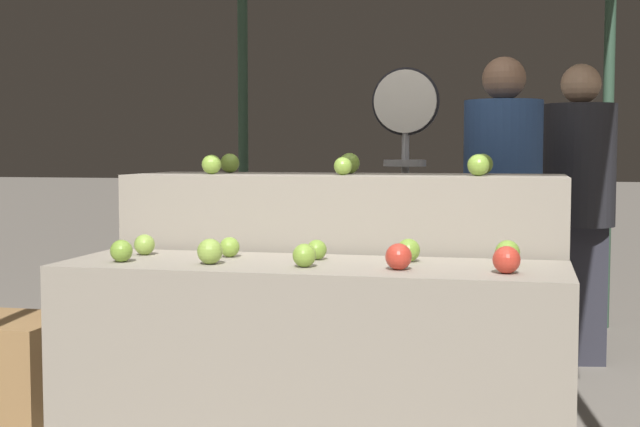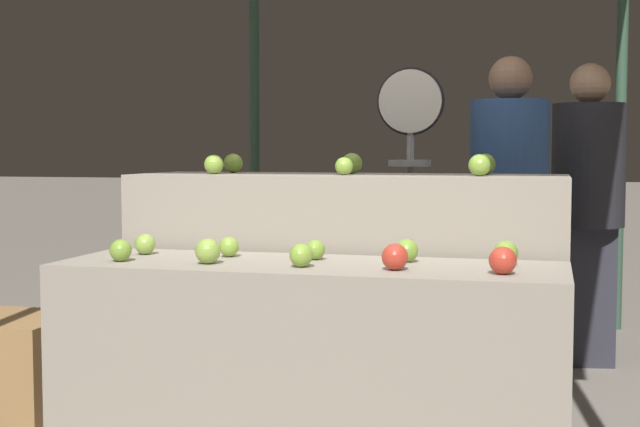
# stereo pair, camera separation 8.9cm
# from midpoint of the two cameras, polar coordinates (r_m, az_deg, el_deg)

# --- Properties ---
(display_counter_front) EXTENTS (1.74, 0.55, 0.76)m
(display_counter_front) POSITION_cam_midpoint_polar(r_m,az_deg,el_deg) (3.13, 0.14, -10.14)
(display_counter_front) COLOR gray
(display_counter_front) RESTS_ON ground_plane
(display_counter_back) EXTENTS (1.74, 0.55, 1.05)m
(display_counter_back) POSITION_cam_midpoint_polar(r_m,az_deg,el_deg) (3.67, 2.48, -5.71)
(display_counter_back) COLOR gray
(display_counter_back) RESTS_ON ground_plane
(apple_front_0) EXTENTS (0.08, 0.08, 0.08)m
(apple_front_0) POSITION_cam_midpoint_polar(r_m,az_deg,el_deg) (3.18, -11.86, -2.32)
(apple_front_0) COLOR #7AA338
(apple_front_0) RESTS_ON display_counter_front
(apple_front_1) EXTENTS (0.09, 0.09, 0.09)m
(apple_front_1) POSITION_cam_midpoint_polar(r_m,az_deg,el_deg) (3.06, -6.37, -2.41)
(apple_front_1) COLOR #8EB247
(apple_front_1) RESTS_ON display_counter_front
(apple_front_2) EXTENTS (0.08, 0.08, 0.08)m
(apple_front_2) POSITION_cam_midpoint_polar(r_m,az_deg,el_deg) (2.96, -0.34, -2.70)
(apple_front_2) COLOR #84AD3D
(apple_front_2) RESTS_ON display_counter_front
(apple_front_3) EXTENTS (0.09, 0.09, 0.09)m
(apple_front_3) POSITION_cam_midpoint_polar(r_m,az_deg,el_deg) (2.90, 5.70, -2.78)
(apple_front_3) COLOR red
(apple_front_3) RESTS_ON display_counter_front
(apple_front_4) EXTENTS (0.09, 0.09, 0.09)m
(apple_front_4) POSITION_cam_midpoint_polar(r_m,az_deg,el_deg) (2.85, 12.50, -2.95)
(apple_front_4) COLOR red
(apple_front_4) RESTS_ON display_counter_front
(apple_front_5) EXTENTS (0.08, 0.08, 0.08)m
(apple_front_5) POSITION_cam_midpoint_polar(r_m,az_deg,el_deg) (3.37, -10.39, -1.94)
(apple_front_5) COLOR #8EB247
(apple_front_5) RESTS_ON display_counter_front
(apple_front_6) EXTENTS (0.07, 0.07, 0.07)m
(apple_front_6) POSITION_cam_midpoint_polar(r_m,az_deg,el_deg) (3.25, -5.07, -2.14)
(apple_front_6) COLOR #84AD3D
(apple_front_6) RESTS_ON display_counter_front
(apple_front_7) EXTENTS (0.07, 0.07, 0.07)m
(apple_front_7) POSITION_cam_midpoint_polar(r_m,az_deg,el_deg) (3.15, 0.50, -2.33)
(apple_front_7) COLOR #7AA338
(apple_front_7) RESTS_ON display_counter_front
(apple_front_8) EXTENTS (0.08, 0.08, 0.08)m
(apple_front_8) POSITION_cam_midpoint_polar(r_m,az_deg,el_deg) (3.11, 6.40, -2.37)
(apple_front_8) COLOR #7AA338
(apple_front_8) RESTS_ON display_counter_front
(apple_front_9) EXTENTS (0.08, 0.08, 0.08)m
(apple_front_9) POSITION_cam_midpoint_polar(r_m,az_deg,el_deg) (3.07, 12.62, -2.49)
(apple_front_9) COLOR #7AA338
(apple_front_9) RESTS_ON display_counter_front
(apple_back_0) EXTENTS (0.08, 0.08, 0.08)m
(apple_back_0) POSITION_cam_midpoint_polar(r_m,az_deg,el_deg) (3.68, -6.12, 3.14)
(apple_back_0) COLOR #84AD3D
(apple_back_0) RESTS_ON display_counter_back
(apple_back_1) EXTENTS (0.07, 0.07, 0.07)m
(apple_back_1) POSITION_cam_midpoint_polar(r_m,az_deg,el_deg) (3.51, 2.28, 3.05)
(apple_back_1) COLOR #84AD3D
(apple_back_1) RESTS_ON display_counter_back
(apple_back_2) EXTENTS (0.08, 0.08, 0.08)m
(apple_back_2) POSITION_cam_midpoint_polar(r_m,az_deg,el_deg) (3.44, 10.90, 3.05)
(apple_back_2) COLOR #84AD3D
(apple_back_2) RESTS_ON display_counter_back
(apple_back_3) EXTENTS (0.08, 0.08, 0.08)m
(apple_back_3) POSITION_cam_midpoint_polar(r_m,az_deg,el_deg) (3.88, -4.92, 3.23)
(apple_back_3) COLOR #84AD3D
(apple_back_3) RESTS_ON display_counter_back
(apple_back_4) EXTENTS (0.09, 0.09, 0.09)m
(apple_back_4) POSITION_cam_midpoint_polar(r_m,az_deg,el_deg) (3.72, 2.74, 3.23)
(apple_back_4) COLOR #84AD3D
(apple_back_4) RESTS_ON display_counter_back
(apple_back_5) EXTENTS (0.08, 0.08, 0.08)m
(apple_back_5) POSITION_cam_midpoint_polar(r_m,az_deg,el_deg) (3.65, 11.21, 3.11)
(apple_back_5) COLOR #84AD3D
(apple_back_5) RESTS_ON display_counter_back
(produce_scale) EXTENTS (0.32, 0.20, 1.53)m
(produce_scale) POSITION_cam_midpoint_polar(r_m,az_deg,el_deg) (4.19, 6.40, 3.79)
(produce_scale) COLOR #99999E
(produce_scale) RESTS_ON ground_plane
(person_vendor_at_scale) EXTENTS (0.50, 0.50, 1.60)m
(person_vendor_at_scale) POSITION_cam_midpoint_polar(r_m,az_deg,el_deg) (4.42, 12.55, 0.93)
(person_vendor_at_scale) COLOR #2D2D38
(person_vendor_at_scale) RESTS_ON ground_plane
(person_customer_left) EXTENTS (0.44, 0.44, 1.60)m
(person_customer_left) POSITION_cam_midpoint_polar(r_m,az_deg,el_deg) (4.93, 17.26, 1.19)
(person_customer_left) COLOR #2D2D38
(person_customer_left) RESTS_ON ground_plane
(wooden_crate_side) EXTENTS (0.45, 0.45, 0.45)m
(wooden_crate_side) POSITION_cam_midpoint_polar(r_m,az_deg,el_deg) (4.00, -18.26, -9.48)
(wooden_crate_side) COLOR #9E7547
(wooden_crate_side) RESTS_ON ground_plane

